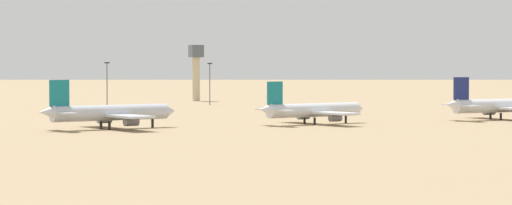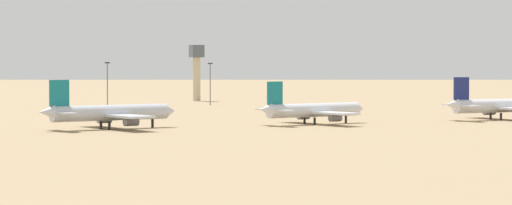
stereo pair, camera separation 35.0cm
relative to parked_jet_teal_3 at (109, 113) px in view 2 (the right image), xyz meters
The scene contains 8 objects.
ground 57.93m from the parked_jet_teal_3, ahead, with size 4000.00×4000.00×0.00m, color #9E8460.
ridge_center 1292.35m from the parked_jet_teal_3, 65.67° to the left, with size 382.90×324.90×65.57m, color gray.
parked_jet_teal_3 is the anchor object (origin of this frame).
parked_jet_teal_4 55.56m from the parked_jet_teal_3, ahead, with size 34.88×29.88×11.60m.
parked_jet_navy_5 114.82m from the parked_jet_teal_3, ahead, with size 37.45×31.54×12.37m.
control_tower 196.91m from the parked_jet_teal_3, 63.85° to the left, with size 5.20×5.20×23.56m.
light_pole_west 120.10m from the parked_jet_teal_3, 74.84° to the left, with size 1.80×0.50×16.50m.
light_pole_mid 153.19m from the parked_jet_teal_3, 60.08° to the left, with size 1.80×0.50×16.17m.
Camera 2 is at (-133.13, -271.05, 17.09)m, focal length 79.84 mm.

